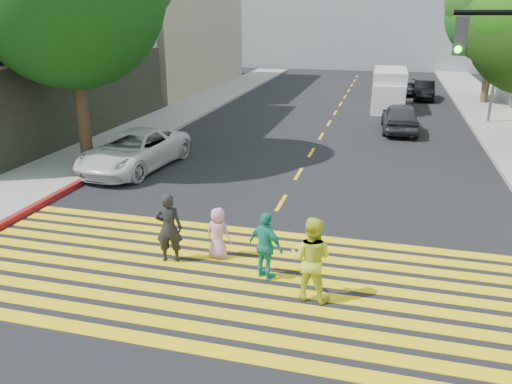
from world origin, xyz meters
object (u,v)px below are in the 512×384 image
at_px(silver_car, 401,83).
at_px(pedestrian_extra, 266,246).
at_px(pedestrian_man, 169,228).
at_px(dark_car_parked, 424,90).
at_px(tree_right_far, 499,6).
at_px(dark_car_near, 400,117).
at_px(white_van, 389,91).
at_px(pedestrian_woman, 311,259).
at_px(white_sedan, 134,150).
at_px(pedestrian_child, 218,233).

bearing_deg(silver_car, pedestrian_extra, 81.30).
xyz_separation_m(pedestrian_man, dark_car_parked, (6.85, 25.65, -0.23)).
distance_m(tree_right_far, silver_car, 8.05).
bearing_deg(dark_car_near, tree_right_far, -122.08).
xyz_separation_m(tree_right_far, silver_car, (-5.12, 3.47, -5.15)).
bearing_deg(pedestrian_man, white_van, -115.86).
bearing_deg(tree_right_far, pedestrian_woman, -105.67).
relative_size(silver_car, dark_car_parked, 1.29).
xyz_separation_m(white_sedan, dark_car_near, (9.50, 8.83, 0.01)).
height_order(pedestrian_extra, silver_car, pedestrian_extra).
bearing_deg(white_sedan, pedestrian_woman, -37.33).
bearing_deg(pedestrian_woman, pedestrian_man, -3.65).
distance_m(tree_right_far, dark_car_near, 11.86).
distance_m(pedestrian_man, silver_car, 28.56).
relative_size(pedestrian_woman, dark_car_near, 0.42).
bearing_deg(dark_car_parked, pedestrian_extra, -98.31).
bearing_deg(white_van, pedestrian_man, -102.67).
bearing_deg(white_van, pedestrian_child, -100.20).
height_order(pedestrian_extra, white_van, white_van).
height_order(white_sedan, dark_car_parked, white_sedan).
xyz_separation_m(tree_right_far, pedestrian_child, (-9.46, -24.14, -5.21)).
height_order(tree_right_far, pedestrian_extra, tree_right_far).
relative_size(dark_car_near, white_van, 0.85).
xyz_separation_m(pedestrian_child, pedestrian_extra, (1.31, -0.65, 0.14)).
relative_size(tree_right_far, pedestrian_extra, 5.69).
xyz_separation_m(tree_right_far, dark_car_near, (-5.25, -9.32, -5.13)).
height_order(pedestrian_woman, pedestrian_extra, pedestrian_woman).
bearing_deg(silver_car, white_sedan, 63.41).
height_order(pedestrian_man, white_sedan, pedestrian_man).
xyz_separation_m(pedestrian_child, white_sedan, (-5.29, 5.99, 0.07)).
distance_m(pedestrian_child, white_sedan, 7.99).
relative_size(pedestrian_child, silver_car, 0.26).
height_order(dark_car_parked, white_van, white_van).
relative_size(silver_car, white_van, 0.96).
bearing_deg(dark_car_parked, white_sedan, -118.44).
bearing_deg(dark_car_parked, pedestrian_child, -101.41).
distance_m(tree_right_far, pedestrian_woman, 26.78).
bearing_deg(pedestrian_man, dark_car_parked, -118.58).
xyz_separation_m(pedestrian_extra, white_van, (2.27, 21.42, 0.34)).
relative_size(pedestrian_man, silver_car, 0.35).
distance_m(silver_car, dark_car_parked, 2.83).
xyz_separation_m(pedestrian_woman, dark_car_near, (1.86, 16.02, -0.17)).
relative_size(pedestrian_man, pedestrian_extra, 1.10).
bearing_deg(pedestrian_woman, dark_car_near, -87.72).
height_order(tree_right_far, pedestrian_woman, tree_right_far).
xyz_separation_m(pedestrian_child, dark_car_parked, (5.82, 25.20, -0.02)).
xyz_separation_m(white_sedan, dark_car_parked, (11.11, 19.21, -0.10)).
xyz_separation_m(pedestrian_man, pedestrian_woman, (3.38, -0.75, 0.04)).
bearing_deg(pedestrian_extra, pedestrian_woman, 179.40).
relative_size(pedestrian_woman, pedestrian_child, 1.41).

